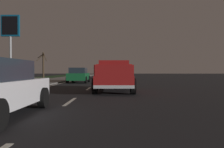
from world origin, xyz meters
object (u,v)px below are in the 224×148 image
sedan_green (79,75)px  sedan_black (113,74)px  gas_price_sign (10,32)px  pickup_truck (114,76)px  bare_tree_far (43,64)px

sedan_green → sedan_black: same height
sedan_green → gas_price_sign: 8.30m
sedan_black → gas_price_sign: gas_price_sign is taller
pickup_truck → gas_price_sign: gas_price_sign is taller
sedan_green → pickup_truck: bearing=-159.5°
sedan_green → gas_price_sign: bearing=92.0°
gas_price_sign → bare_tree_far: size_ratio=1.65×
pickup_truck → sedan_green: 10.47m
sedan_black → gas_price_sign: size_ratio=0.63×
sedan_black → bare_tree_far: bearing=85.5°
pickup_truck → sedan_black: bearing=0.4°
gas_price_sign → pickup_truck: bearing=-131.9°
sedan_green → bare_tree_far: size_ratio=1.04×
pickup_truck → sedan_green: pickup_truck is taller
sedan_black → pickup_truck: bearing=-179.6°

